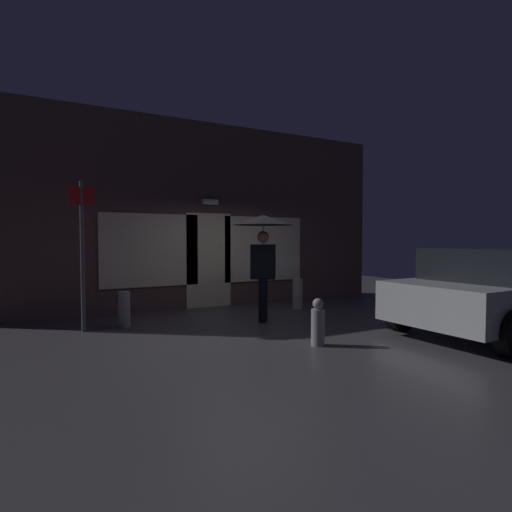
{
  "coord_description": "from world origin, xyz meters",
  "views": [
    {
      "loc": [
        -3.4,
        -6.65,
        1.58
      ],
      "look_at": [
        0.15,
        0.1,
        1.27
      ],
      "focal_mm": 28.16,
      "sensor_mm": 36.0,
      "label": 1
    }
  ],
  "objects_px": {
    "parked_car": "(498,289)",
    "sidewalk_bollard_2": "(124,309)",
    "person_with_umbrella": "(263,237)",
    "fire_hydrant": "(318,324)",
    "sidewalk_bollard": "(298,294)",
    "street_sign_post": "(82,247)"
  },
  "relations": [
    {
      "from": "parked_car",
      "to": "sidewalk_bollard_2",
      "type": "height_order",
      "value": "parked_car"
    },
    {
      "from": "person_with_umbrella",
      "to": "fire_hydrant",
      "type": "bearing_deg",
      "value": 122.98
    },
    {
      "from": "sidewalk_bollard_2",
      "to": "person_with_umbrella",
      "type": "bearing_deg",
      "value": -17.01
    },
    {
      "from": "person_with_umbrella",
      "to": "sidewalk_bollard_2",
      "type": "xyz_separation_m",
      "value": [
        -2.46,
        0.75,
        -1.32
      ]
    },
    {
      "from": "sidewalk_bollard",
      "to": "sidewalk_bollard_2",
      "type": "height_order",
      "value": "sidewalk_bollard"
    },
    {
      "from": "person_with_umbrella",
      "to": "street_sign_post",
      "type": "distance_m",
      "value": 3.22
    },
    {
      "from": "person_with_umbrella",
      "to": "sidewalk_bollard",
      "type": "height_order",
      "value": "person_with_umbrella"
    },
    {
      "from": "person_with_umbrella",
      "to": "fire_hydrant",
      "type": "xyz_separation_m",
      "value": [
        -0.12,
        -1.92,
        -1.31
      ]
    },
    {
      "from": "sidewalk_bollard_2",
      "to": "fire_hydrant",
      "type": "xyz_separation_m",
      "value": [
        2.33,
        -2.67,
        0.01
      ]
    },
    {
      "from": "fire_hydrant",
      "to": "parked_car",
      "type": "bearing_deg",
      "value": -12.79
    },
    {
      "from": "parked_car",
      "to": "street_sign_post",
      "type": "relative_size",
      "value": 1.53
    },
    {
      "from": "person_with_umbrella",
      "to": "sidewalk_bollard",
      "type": "relative_size",
      "value": 3.02
    },
    {
      "from": "street_sign_post",
      "to": "fire_hydrant",
      "type": "xyz_separation_m",
      "value": [
        3.02,
        -2.61,
        -1.12
      ]
    },
    {
      "from": "parked_car",
      "to": "street_sign_post",
      "type": "xyz_separation_m",
      "value": [
        -6.25,
        3.34,
        0.72
      ]
    },
    {
      "from": "fire_hydrant",
      "to": "sidewalk_bollard_2",
      "type": "bearing_deg",
      "value": 131.15
    },
    {
      "from": "sidewalk_bollard_2",
      "to": "fire_hydrant",
      "type": "relative_size",
      "value": 0.91
    },
    {
      "from": "street_sign_post",
      "to": "sidewalk_bollard",
      "type": "relative_size",
      "value": 3.78
    },
    {
      "from": "parked_car",
      "to": "fire_hydrant",
      "type": "relative_size",
      "value": 5.57
    },
    {
      "from": "parked_car",
      "to": "sidewalk_bollard_2",
      "type": "relative_size",
      "value": 6.11
    },
    {
      "from": "parked_car",
      "to": "sidewalk_bollard",
      "type": "relative_size",
      "value": 5.79
    },
    {
      "from": "person_with_umbrella",
      "to": "sidewalk_bollard_2",
      "type": "height_order",
      "value": "person_with_umbrella"
    },
    {
      "from": "parked_car",
      "to": "sidewalk_bollard",
      "type": "xyz_separation_m",
      "value": [
        -1.69,
        3.58,
        -0.39
      ]
    }
  ]
}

